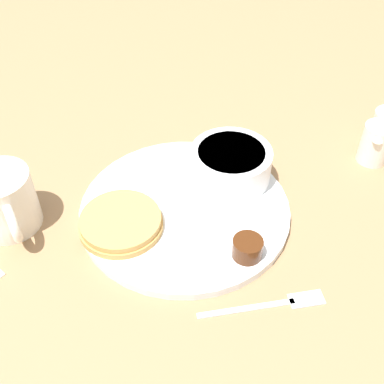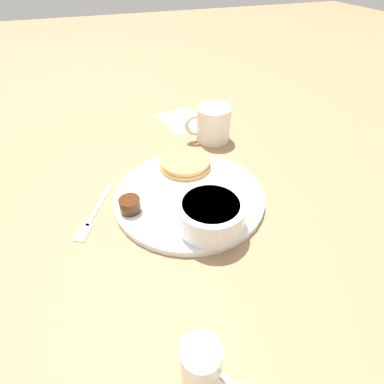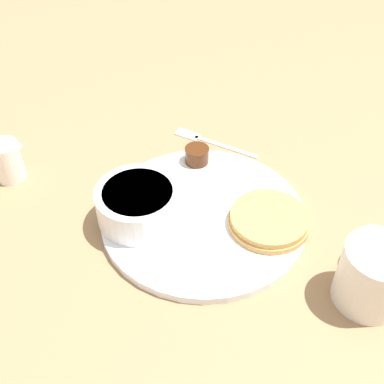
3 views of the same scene
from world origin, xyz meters
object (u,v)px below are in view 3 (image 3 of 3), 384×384
(bowl, at_px, (139,203))
(creamer_pitcher_near, at_px, (6,161))
(fork, at_px, (206,140))
(plate, at_px, (203,216))
(coffee_mug, at_px, (373,274))

(bowl, bearing_deg, creamer_pitcher_near, -24.65)
(bowl, relative_size, creamer_pitcher_near, 1.78)
(bowl, xyz_separation_m, creamer_pitcher_near, (0.21, -0.10, -0.01))
(creamer_pitcher_near, xyz_separation_m, fork, (-0.30, -0.09, -0.03))
(fork, bearing_deg, creamer_pitcher_near, 17.30)
(plate, height_order, creamer_pitcher_near, creamer_pitcher_near)
(coffee_mug, distance_m, fork, 0.37)
(plate, relative_size, coffee_mug, 2.54)
(plate, height_order, fork, plate)
(bowl, distance_m, coffee_mug, 0.31)
(fork, bearing_deg, plate, 87.83)
(plate, distance_m, coffee_mug, 0.24)
(plate, distance_m, bowl, 0.09)
(plate, relative_size, fork, 2.06)
(bowl, height_order, coffee_mug, coffee_mug)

